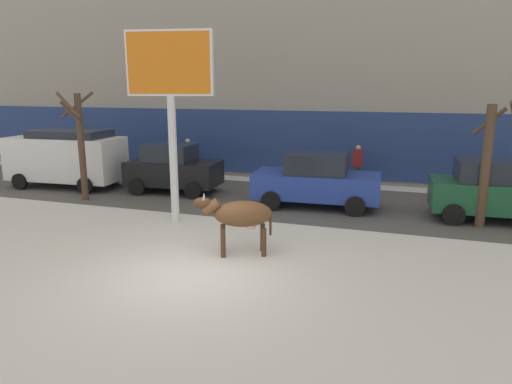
% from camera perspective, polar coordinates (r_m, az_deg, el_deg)
% --- Properties ---
extents(ground_plane, '(120.00, 120.00, 0.00)m').
position_cam_1_polar(ground_plane, '(10.44, -7.87, -9.84)').
color(ground_plane, silver).
extents(road_strip, '(60.00, 5.60, 0.01)m').
position_cam_1_polar(road_strip, '(16.81, 2.81, -0.95)').
color(road_strip, '#514F4C').
rests_on(road_strip, ground).
extents(building_facade, '(44.00, 6.10, 13.00)m').
position_cam_1_polar(building_facade, '(23.12, 7.79, 18.86)').
color(building_facade, gray).
rests_on(building_facade, ground).
extents(cow_brown, '(1.91, 1.10, 1.54)m').
position_cam_1_polar(cow_brown, '(11.16, -1.96, -2.83)').
color(cow_brown, brown).
rests_on(cow_brown, ground).
extents(billboard, '(2.51, 0.66, 5.56)m').
position_cam_1_polar(billboard, '(13.80, -10.54, 13.91)').
color(billboard, silver).
rests_on(billboard, ground).
extents(car_white_van, '(4.70, 2.32, 2.32)m').
position_cam_1_polar(car_white_van, '(20.31, -22.27, 4.05)').
color(car_white_van, white).
rests_on(car_white_van, ground).
extents(car_black_hatchback, '(3.59, 2.08, 1.86)m').
position_cam_1_polar(car_black_hatchback, '(18.13, -10.16, 2.85)').
color(car_black_hatchback, black).
rests_on(car_black_hatchback, ground).
extents(car_blue_sedan, '(4.29, 2.16, 1.84)m').
position_cam_1_polar(car_blue_sedan, '(15.80, 7.42, 1.41)').
color(car_blue_sedan, '#233D9E').
rests_on(car_blue_sedan, ground).
extents(car_darkgreen_hatchback, '(3.59, 2.08, 1.86)m').
position_cam_1_polar(car_darkgreen_hatchback, '(15.74, 26.86, 0.15)').
color(car_darkgreen_hatchback, '#194C2D').
rests_on(car_darkgreen_hatchback, ground).
extents(pedestrian_near_billboard, '(0.36, 0.24, 1.73)m').
position_cam_1_polar(pedestrian_near_billboard, '(21.21, -8.33, 4.21)').
color(pedestrian_near_billboard, '#282833').
rests_on(pedestrian_near_billboard, ground).
extents(pedestrian_by_cars, '(0.36, 0.24, 1.73)m').
position_cam_1_polar(pedestrian_by_cars, '(19.10, 12.33, 3.11)').
color(pedestrian_by_cars, '#282833').
rests_on(pedestrian_by_cars, ground).
extents(bare_tree_left_lot, '(1.21, 1.27, 3.67)m').
position_cam_1_polar(bare_tree_left_lot, '(14.72, 26.57, 3.40)').
color(bare_tree_left_lot, '#4C3828').
rests_on(bare_tree_left_lot, ground).
extents(bare_tree_right_lot, '(1.32, 1.39, 3.84)m').
position_cam_1_polar(bare_tree_right_lot, '(17.58, -20.81, 5.86)').
color(bare_tree_right_lot, '#4C3828').
rests_on(bare_tree_right_lot, ground).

